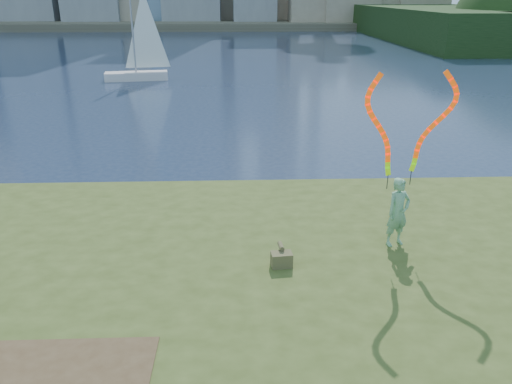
{
  "coord_description": "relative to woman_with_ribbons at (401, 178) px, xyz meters",
  "views": [
    {
      "loc": [
        0.63,
        -7.99,
        5.68
      ],
      "look_at": [
        0.98,
        1.0,
        2.09
      ],
      "focal_mm": 35.0,
      "sensor_mm": 36.0,
      "label": 1
    }
  ],
  "objects": [
    {
      "name": "ground",
      "position": [
        -3.88,
        -1.23,
        -2.25
      ],
      "size": [
        320.0,
        320.0,
        0.0
      ],
      "primitive_type": "plane",
      "color": "#1B2843",
      "rests_on": "ground"
    },
    {
      "name": "far_shore",
      "position": [
        -3.88,
        93.77,
        -1.65
      ],
      "size": [
        320.0,
        40.0,
        1.2
      ],
      "primitive_type": "cube",
      "color": "#474234",
      "rests_on": "ground"
    },
    {
      "name": "woman_with_ribbons",
      "position": [
        0.0,
        0.0,
        0.0
      ],
      "size": [
        1.84,
        0.78,
        3.86
      ],
      "rotation": [
        0.0,
        0.0,
        0.39
      ],
      "color": "#1C752E",
      "rests_on": "grassy_knoll"
    },
    {
      "name": "canvas_bag",
      "position": [
        -2.44,
        -0.84,
        -1.29
      ],
      "size": [
        0.42,
        0.48,
        0.38
      ],
      "rotation": [
        0.0,
        0.0,
        0.1
      ],
      "color": "#444827",
      "rests_on": "grassy_knoll"
    },
    {
      "name": "sailboat",
      "position": [
        -10.04,
        26.69,
        -1.06
      ],
      "size": [
        4.61,
        2.05,
        6.92
      ],
      "rotation": [
        0.0,
        0.0,
        0.16
      ],
      "color": "silver",
      "rests_on": "ground"
    }
  ]
}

